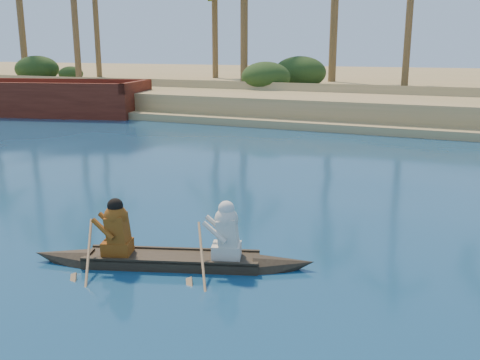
% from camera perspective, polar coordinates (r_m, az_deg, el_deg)
% --- Properties ---
extents(sandy_embankment, '(150.00, 51.00, 1.50)m').
position_cam_1_polar(sandy_embankment, '(50.07, 9.81, 10.02)').
color(sandy_embankment, tan).
rests_on(sandy_embankment, ground).
extents(shrub_cluster, '(100.00, 6.00, 2.40)m').
position_cam_1_polar(shrub_cluster, '(35.39, 3.37, 9.79)').
color(shrub_cluster, '#1E3212').
rests_on(shrub_cluster, ground).
extents(canoe, '(4.90, 2.27, 1.37)m').
position_cam_1_polar(canoe, '(9.45, -7.30, -7.52)').
color(canoe, '#32291B').
rests_on(canoe, ground).
extents(barge_mid, '(14.18, 7.88, 2.25)m').
position_cam_1_polar(barge_mid, '(33.78, -21.59, 7.96)').
color(barge_mid, maroon).
rests_on(barge_mid, ground).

